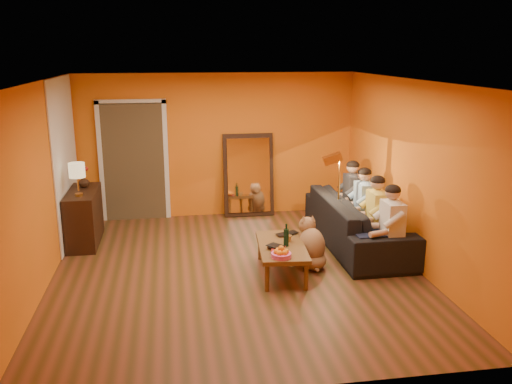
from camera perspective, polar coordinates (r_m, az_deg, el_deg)
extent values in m
cube|color=brown|center=(7.62, -2.03, -8.35)|extent=(5.00, 5.50, 0.00)
cube|color=white|center=(7.02, -2.22, 11.56)|extent=(5.00, 5.50, 0.00)
cube|color=orange|center=(9.89, -4.07, 4.88)|extent=(5.00, 0.00, 2.60)
cube|color=orange|center=(7.35, -21.85, 0.39)|extent=(0.00, 5.50, 2.60)
cube|color=orange|center=(7.90, 16.19, 1.82)|extent=(0.00, 5.50, 2.60)
cube|color=white|center=(9.02, -19.43, 3.12)|extent=(0.02, 1.90, 2.58)
cube|color=#3F2D19|center=(10.00, -12.69, 3.21)|extent=(1.06, 0.30, 2.10)
cube|color=white|center=(9.94, -16.01, 2.93)|extent=(0.08, 0.06, 2.20)
cube|color=white|center=(9.86, -9.42, 3.21)|extent=(0.08, 0.06, 2.20)
cube|color=white|center=(9.73, -13.09, 9.25)|extent=(1.22, 0.06, 0.08)
cube|color=black|center=(9.94, -0.79, 1.80)|extent=(0.92, 0.27, 1.51)
cube|color=white|center=(9.90, -0.76, 1.75)|extent=(0.78, 0.21, 1.35)
cube|color=black|center=(9.00, -17.64, -2.52)|extent=(0.44, 1.18, 0.85)
imported|color=black|center=(8.62, 10.65, -3.11)|extent=(2.62, 1.02, 0.76)
cylinder|color=black|center=(7.31, 3.20, -4.55)|extent=(0.07, 0.07, 0.31)
imported|color=#B27F3F|center=(7.52, 3.44, -4.89)|extent=(0.10, 0.10, 0.09)
imported|color=black|center=(7.75, 3.50, -4.52)|extent=(0.40, 0.34, 0.03)
imported|color=black|center=(7.18, 1.63, -6.13)|extent=(0.24, 0.27, 0.02)
imported|color=#B11F14|center=(7.19, 1.70, -5.95)|extent=(0.23, 0.27, 0.02)
imported|color=black|center=(7.16, 1.65, -5.87)|extent=(0.26, 0.27, 0.02)
imported|color=black|center=(9.10, -17.67, 1.06)|extent=(0.18, 0.18, 0.19)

